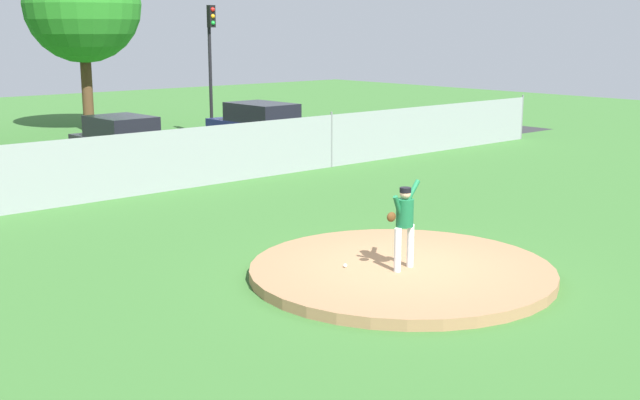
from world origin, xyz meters
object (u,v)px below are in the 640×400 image
at_px(baseball, 345,266).
at_px(traffic_light_far, 211,49).
at_px(parked_car_charcoal, 122,142).
at_px(parked_car_navy, 262,128).
at_px(pitcher_youth, 404,219).

height_order(baseball, traffic_light_far, traffic_light_far).
xyz_separation_m(parked_car_charcoal, parked_car_navy, (5.74, -0.26, 0.07)).
bearing_deg(parked_car_charcoal, parked_car_navy, -2.55).
bearing_deg(parked_car_charcoal, pitcher_youth, -98.12).
distance_m(pitcher_youth, baseball, 1.41).
xyz_separation_m(pitcher_youth, traffic_light_far, (8.38, 18.90, 2.58)).
bearing_deg(baseball, parked_car_navy, 58.37).
bearing_deg(parked_car_navy, traffic_light_far, 83.07).
xyz_separation_m(parked_car_charcoal, traffic_light_far, (6.24, 3.87, 2.94)).
bearing_deg(parked_car_navy, pitcher_youth, -118.08).
xyz_separation_m(pitcher_youth, parked_car_navy, (7.88, 14.78, -0.29)).
distance_m(baseball, parked_car_navy, 16.45).
relative_size(pitcher_youth, traffic_light_far, 0.30).
bearing_deg(traffic_light_far, parked_car_navy, -96.93).
height_order(pitcher_youth, parked_car_navy, pitcher_youth).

